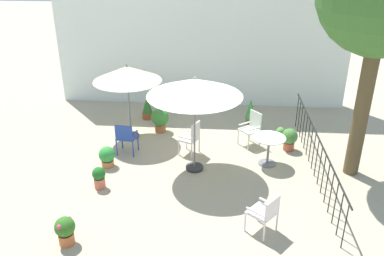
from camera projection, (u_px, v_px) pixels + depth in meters
ground_plane at (190, 167)px, 10.32m from camera, size 60.00×60.00×0.00m
villa_facade at (201, 28)px, 13.35m from camera, size 9.84×0.30×5.28m
terrace_railing at (316, 148)px, 9.82m from camera, size 0.03×5.88×1.01m
patio_umbrella_0 at (127, 74)px, 11.13m from camera, size 1.91×1.91×2.21m
patio_umbrella_1 at (195, 88)px, 9.34m from camera, size 2.27×2.27×2.45m
cafe_table_0 at (269, 145)px, 10.26m from camera, size 0.83×0.83×0.77m
patio_chair_0 at (252, 126)px, 11.26m from camera, size 0.65×0.65×0.97m
patio_chair_1 at (192, 137)px, 10.74m from camera, size 0.59×0.60×0.95m
patio_chair_2 at (126, 136)px, 10.74m from camera, size 0.55×0.50×0.90m
patio_chair_3 at (266, 212)px, 7.81m from camera, size 0.68×0.68×0.85m
potted_plant_0 at (289, 138)px, 11.04m from camera, size 0.43×0.43×0.63m
potted_plant_1 at (160, 119)px, 12.09m from camera, size 0.54×0.54×0.73m
potted_plant_2 at (107, 156)px, 10.25m from camera, size 0.42×0.42×0.55m
potted_plant_3 at (280, 133)px, 11.62m from camera, size 0.25×0.25×0.41m
potted_plant_4 at (65, 230)px, 7.59m from camera, size 0.39×0.39×0.59m
potted_plant_5 at (147, 108)px, 13.02m from camera, size 0.35×0.35×0.75m
potted_plant_6 at (250, 110)px, 12.60m from camera, size 0.31×0.31×0.85m
potted_plant_7 at (99, 177)px, 9.35m from camera, size 0.31×0.31×0.54m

